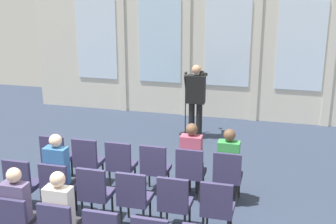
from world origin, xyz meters
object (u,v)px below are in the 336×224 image
object	(u,v)px
chair_r2_c1	(17,223)
chair_r1_c3	(134,196)
audience_r2_c1	(19,207)
chair_r0_c5	(228,174)
chair_r0_c1	(88,159)
chair_r1_c4	(174,201)
audience_r1_c1	(59,171)
chair_r1_c0	(22,182)
audience_r0_c5	(229,161)
chair_r0_c0	(56,155)
chair_r0_c2	(121,162)
chair_r1_c5	(217,206)
chair_r0_c4	(190,170)
audience_r2_c2	(61,212)
chair_r1_c2	(95,191)
audience_r0_c4	(192,156)
chair_r0_c3	(155,166)
chair_r1_c1	(57,186)
mic_stand	(185,121)
speaker	(196,96)

from	to	relation	value
chair_r2_c1	chair_r1_c3	bearing A→B (deg)	41.99
chair_r1_c3	audience_r2_c1	bearing A→B (deg)	-140.13
chair_r2_c1	chair_r0_c5	bearing A→B (deg)	41.99
chair_r0_c1	chair_r1_c3	bearing A→B (deg)	-41.99
chair_r1_c4	chair_r2_c1	xyz separation A→B (m)	(-1.89, -1.14, 0.00)
audience_r1_c1	chair_r1_c0	bearing A→B (deg)	-172.93
audience_r0_c5	chair_r1_c3	distance (m)	1.77
chair_r0_c0	chair_r0_c2	distance (m)	1.26
chair_r1_c4	chair_r1_c5	distance (m)	0.63
chair_r0_c4	chair_r1_c5	distance (m)	1.30
chair_r0_c1	chair_r0_c4	world-z (taller)	same
chair_r1_c3	audience_r2_c2	size ratio (longest dim) A/B	0.71
chair_r1_c2	chair_r2_c1	world-z (taller)	same
audience_r0_c4	chair_r1_c5	bearing A→B (deg)	-62.57
audience_r1_c1	chair_r1_c2	distance (m)	0.68
chair_r0_c0	chair_r1_c2	distance (m)	1.70
chair_r0_c1	chair_r0_c3	bearing A→B (deg)	0.00
chair_r0_c3	chair_r1_c3	world-z (taller)	same
chair_r0_c4	chair_r1_c1	xyz separation A→B (m)	(-1.89, -1.14, 0.00)
chair_r0_c5	audience_r1_c1	distance (m)	2.75
mic_stand	chair_r0_c2	world-z (taller)	mic_stand
chair_r0_c3	audience_r2_c2	bearing A→B (deg)	-106.07
chair_r1_c4	chair_r1_c0	bearing A→B (deg)	180.00
chair_r0_c4	chair_r1_c4	size ratio (longest dim) A/B	1.00
chair_r0_c5	audience_r2_c2	world-z (taller)	audience_r2_c2
audience_r0_c5	chair_r1_c3	size ratio (longest dim) A/B	1.39
chair_r1_c0	audience_r1_c1	distance (m)	0.68
chair_r0_c0	audience_r2_c2	bearing A→B (deg)	-60.06
chair_r1_c1	audience_r0_c5	bearing A→B (deg)	25.76
chair_r0_c1	chair_r0_c3	size ratio (longest dim) A/B	1.00
speaker	chair_r0_c3	distance (m)	3.03
chair_r0_c2	audience_r0_c5	distance (m)	1.91
chair_r1_c2	chair_r1_c3	bearing A→B (deg)	0.00
chair_r0_c5	chair_r2_c1	xyz separation A→B (m)	(-2.53, -2.27, 0.00)
chair_r1_c2	chair_r1_c1	bearing A→B (deg)	180.00
chair_r0_c0	chair_r0_c2	world-z (taller)	same
chair_r1_c3	chair_r2_c1	world-z (taller)	same
mic_stand	audience_r0_c5	size ratio (longest dim) A/B	1.19
chair_r0_c2	chair_r1_c4	xyz separation A→B (m)	(1.26, -1.14, 0.00)
audience_r1_c1	audience_r2_c1	distance (m)	1.13
chair_r0_c0	chair_r0_c3	size ratio (longest dim) A/B	1.00
chair_r1_c2	chair_r0_c1	bearing A→B (deg)	119.05
chair_r2_c1	audience_r2_c1	size ratio (longest dim) A/B	0.72
audience_r0_c4	audience_r0_c5	world-z (taller)	audience_r0_c4
chair_r0_c4	chair_r1_c1	distance (m)	2.21
speaker	chair_r1_c1	size ratio (longest dim) A/B	1.87
chair_r0_c2	audience_r2_c2	world-z (taller)	audience_r2_c2
audience_r2_c2	audience_r2_c1	bearing A→B (deg)	179.91
chair_r0_c0	audience_r0_c4	size ratio (longest dim) A/B	0.70
chair_r0_c3	chair_r1_c4	distance (m)	1.30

